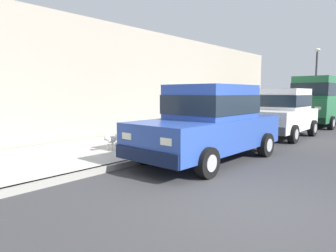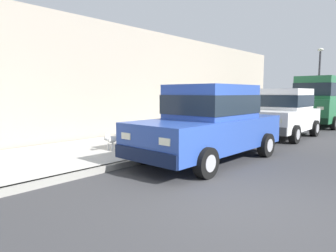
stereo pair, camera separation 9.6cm
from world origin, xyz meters
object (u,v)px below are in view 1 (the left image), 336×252
object	(u,v)px
dog_white	(111,140)
car_white_hatchback	(282,112)
car_blue_sedan	(210,122)
street_lamp	(316,74)
car_green_van	(320,99)

from	to	relation	value
dog_white	car_white_hatchback	bearing A→B (deg)	70.34
car_blue_sedan	street_lamp	world-z (taller)	street_lamp
car_blue_sedan	car_green_van	bearing A→B (deg)	90.54
car_white_hatchback	car_green_van	size ratio (longest dim) A/B	0.77
car_white_hatchback	street_lamp	world-z (taller)	street_lamp
dog_white	street_lamp	xyz separation A→B (m)	(1.00, 15.95, 2.48)
car_blue_sedan	car_green_van	world-z (taller)	car_green_van
car_blue_sedan	car_white_hatchback	bearing A→B (deg)	91.08
car_blue_sedan	car_green_van	distance (m)	10.60
dog_white	street_lamp	size ratio (longest dim) A/B	0.16
car_white_hatchback	car_green_van	xyz separation A→B (m)	(-0.00, 5.32, 0.42)
car_white_hatchback	dog_white	bearing A→B (deg)	-109.66
car_green_van	dog_white	xyz separation A→B (m)	(-2.33, -11.85, -0.97)
dog_white	street_lamp	bearing A→B (deg)	86.40
dog_white	street_lamp	world-z (taller)	street_lamp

